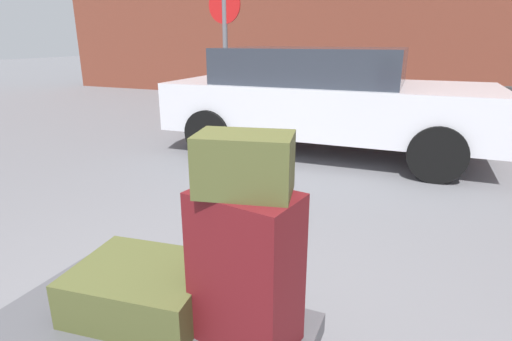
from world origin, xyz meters
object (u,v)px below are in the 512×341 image
(suitcase_maroon_rear_left, at_px, (246,269))
(luggage_cart, at_px, (151,337))
(duffel_bag_olive_topmost_pile, at_px, (245,164))
(bollard_kerb_near, at_px, (507,108))
(no_parking_sign, at_px, (225,50))
(parked_car, at_px, (324,97))
(suitcase_olive_front_left, at_px, (143,288))

(suitcase_maroon_rear_left, bearing_deg, luggage_cart, -157.87)
(duffel_bag_olive_topmost_pile, distance_m, bollard_kerb_near, 7.26)
(suitcase_maroon_rear_left, relative_size, duffel_bag_olive_topmost_pile, 1.86)
(suitcase_maroon_rear_left, height_order, no_parking_sign, no_parking_sign)
(luggage_cart, bearing_deg, bollard_kerb_near, 72.11)
(parked_car, xyz_separation_m, bollard_kerb_near, (2.62, 2.67, -0.39))
(duffel_bag_olive_topmost_pile, height_order, bollard_kerb_near, duffel_bag_olive_topmost_pile)
(parked_car, relative_size, bollard_kerb_near, 5.82)
(luggage_cart, xyz_separation_m, bollard_kerb_near, (2.28, 7.07, 0.10))
(luggage_cart, xyz_separation_m, duffel_bag_olive_topmost_pile, (0.43, 0.09, 0.83))
(suitcase_maroon_rear_left, xyz_separation_m, suitcase_olive_front_left, (-0.51, -0.01, -0.22))
(luggage_cart, height_order, suitcase_olive_front_left, suitcase_olive_front_left)
(suitcase_olive_front_left, bearing_deg, luggage_cart, -50.69)
(duffel_bag_olive_topmost_pile, relative_size, no_parking_sign, 0.16)
(suitcase_maroon_rear_left, relative_size, suitcase_olive_front_left, 1.07)
(suitcase_maroon_rear_left, bearing_deg, parked_car, 110.22)
(luggage_cart, xyz_separation_m, no_parking_sign, (-1.74, 4.18, 1.12))
(parked_car, distance_m, bollard_kerb_near, 3.76)
(bollard_kerb_near, bearing_deg, parked_car, -134.51)
(no_parking_sign, bearing_deg, suitcase_olive_front_left, -68.01)
(luggage_cart, xyz_separation_m, suitcase_olive_front_left, (-0.08, 0.08, 0.18))
(parked_car, bearing_deg, bollard_kerb_near, 45.49)
(suitcase_olive_front_left, distance_m, bollard_kerb_near, 7.38)
(suitcase_maroon_rear_left, distance_m, suitcase_olive_front_left, 0.55)
(suitcase_olive_front_left, bearing_deg, duffel_bag_olive_topmost_pile, -5.73)
(suitcase_olive_front_left, distance_m, duffel_bag_olive_topmost_pile, 0.83)
(parked_car, bearing_deg, suitcase_olive_front_left, -86.63)
(luggage_cart, height_order, suitcase_maroon_rear_left, suitcase_maroon_rear_left)
(suitcase_maroon_rear_left, xyz_separation_m, parked_car, (-0.76, 4.31, 0.10))
(no_parking_sign, bearing_deg, suitcase_maroon_rear_left, -62.11)
(suitcase_olive_front_left, relative_size, duffel_bag_olive_topmost_pile, 1.74)
(suitcase_olive_front_left, xyz_separation_m, bollard_kerb_near, (2.37, 6.99, -0.07))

